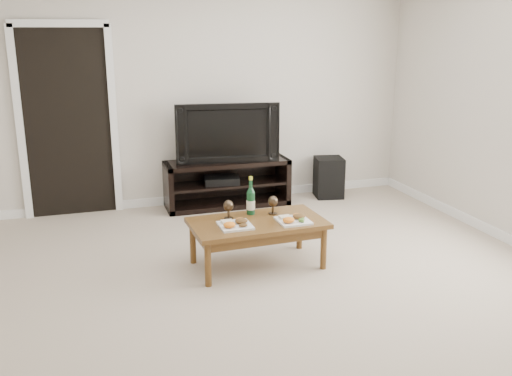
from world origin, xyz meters
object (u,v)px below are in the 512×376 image
(media_console, at_px, (227,183))
(subwoofer, at_px, (329,177))
(coffee_table, at_px, (257,243))
(television, at_px, (227,132))

(media_console, height_order, subwoofer, media_console)
(subwoofer, bearing_deg, media_console, -169.44)
(subwoofer, xyz_separation_m, coffee_table, (-1.51, -1.80, -0.04))
(television, height_order, coffee_table, television)
(coffee_table, bearing_deg, subwoofer, 50.03)
(subwoofer, bearing_deg, coffee_table, -118.83)
(television, xyz_separation_m, coffee_table, (-0.20, -1.81, -0.68))
(television, bearing_deg, subwoofer, 7.08)
(media_console, bearing_deg, subwoofer, -0.58)
(media_console, distance_m, subwoofer, 1.30)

